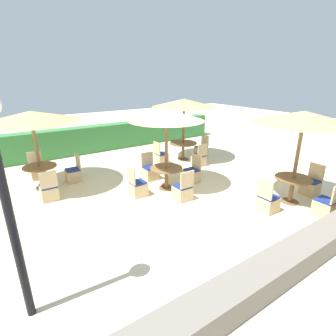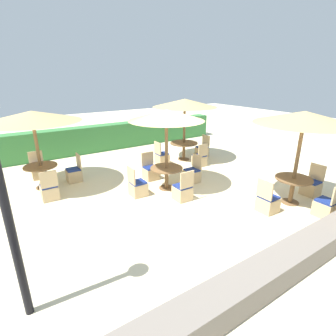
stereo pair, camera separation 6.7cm
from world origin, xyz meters
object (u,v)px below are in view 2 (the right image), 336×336
Objects in this scene: round_table_center at (167,172)px; round_table_back_right at (184,146)px; round_table_back_left at (41,171)px; patio_chair_center_east at (192,174)px; patio_chair_center_south at (183,191)px; patio_chair_front_right_west at (267,203)px; patio_chair_front_right_south at (326,207)px; patio_chair_back_left_south at (50,191)px; patio_chair_back_left_north at (39,171)px; patio_chair_back_right_south at (200,159)px; patio_chair_back_right_west at (162,158)px; parasol_back_left at (32,117)px; parasol_front_right at (304,118)px; parasol_back_right at (185,103)px; patio_chair_center_west at (138,187)px; round_table_front_right at (293,184)px; patio_chair_center_north at (150,172)px; patio_chair_back_right_east at (202,150)px; parasol_center at (166,116)px; patio_chair_front_right_east at (311,186)px; patio_chair_back_left_east at (74,174)px.

round_table_center is 3.12m from round_table_back_right.
round_table_back_left is 4.88m from patio_chair_center_east.
patio_chair_center_south is at bearing -44.44° from round_table_back_left.
patio_chair_front_right_west is 2.32m from patio_chair_center_south.
patio_chair_back_left_south is at bearing 139.14° from patio_chair_front_right_south.
patio_chair_back_left_north is 5.97m from patio_chair_back_right_south.
parasol_back_left is at bearing -90.66° from patio_chair_back_right_west.
parasol_front_right is at bearing 92.85° from patio_chair_front_right_south.
parasol_back_right is at bearing 0.00° from round_table_back_right.
parasol_front_right is at bearing 133.22° from patio_chair_back_left_north.
patio_chair_center_south is 1.37m from patio_chair_center_west.
patio_chair_front_right_west is (-1.00, 0.04, -0.32)m from round_table_front_right.
patio_chair_center_north and patio_chair_center_south have the same top height.
round_table_back_right is at bearing 0.00° from parasol_back_right.
parasol_back_left reaches higher than patio_chair_back_right_west.
patio_chair_center_north is at bearing 145.27° from patio_chair_back_left_north.
patio_chair_back_right_east is (0.99, -0.05, -0.34)m from round_table_back_right.
parasol_center is at bearing -153.09° from patio_chair_front_right_west.
patio_chair_front_right_south is 1.00× the size of patio_chair_center_west.
parasol_front_right is 3.75m from patio_chair_center_south.
patio_chair_center_east is (4.32, -2.25, -0.32)m from round_table_back_left.
round_table_center is 1.09× the size of patio_chair_center_north.
parasol_front_right is 5.40m from patio_chair_back_right_east.
parasol_center reaches higher than patio_chair_front_right_south.
round_table_back_right is at bearing 86.98° from patio_chair_back_right_east.
patio_chair_back_right_east is (-0.15, 4.88, 0.00)m from patio_chair_front_right_east.
patio_chair_center_south is (-2.45, 1.85, -0.32)m from round_table_front_right.
patio_chair_back_left_north is 0.36× the size of parasol_back_right.
patio_chair_center_south reaches higher than round_table_center.
patio_chair_back_right_west is (4.48, -0.05, -0.32)m from round_table_back_left.
patio_chair_center_east is at bearing -27.56° from round_table_back_left.
patio_chair_back_right_south is at bearing -0.80° from patio_chair_back_left_south.
patio_chair_front_right_west is 0.91× the size of round_table_center.
parasol_front_right is 2.62× the size of round_table_front_right.
patio_chair_center_north is at bearing 89.14° from patio_chair_center_south.
patio_chair_back_right_west is at bearing 166.68° from patio_chair_back_left_north.
patio_chair_back_right_east reaches higher than round_table_center.
patio_chair_center_north is (-2.47, 4.72, 0.00)m from patio_chair_front_right_south.
parasol_center reaches higher than patio_chair_back_right_west.
patio_chair_center_south and patio_chair_back_right_west have the same top height.
patio_chair_front_right_south is (0.05, -0.94, -2.15)m from parasol_front_right.
patio_chair_back_right_east is at bearing -91.82° from patio_chair_back_left_east.
patio_chair_back_right_west is 1.00× the size of patio_chair_back_right_east.
patio_chair_front_right_west is 1.00× the size of patio_chair_center_south.
patio_chair_back_right_east is (0.82, 5.81, 0.00)m from patio_chair_front_right_south.
round_table_back_left is at bearing -134.00° from patio_chair_center_west.
patio_chair_back_left_east is at bearing 128.35° from patio_chair_front_right_south.
parasol_back_right is at bearing 86.98° from patio_chair_back_right_east.
parasol_front_right is at bearing -90.00° from round_table_front_right.
patio_chair_front_right_east is at bearing 43.65° from patio_chair_front_right_south.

